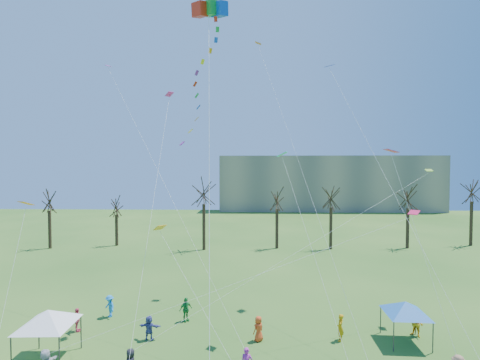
{
  "coord_description": "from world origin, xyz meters",
  "views": [
    {
      "loc": [
        0.02,
        -13.05,
        11.63
      ],
      "look_at": [
        -0.51,
        5.0,
        11.0
      ],
      "focal_mm": 25.0,
      "sensor_mm": 36.0,
      "label": 1
    }
  ],
  "objects_px": {
    "big_box_kite": "(206,82)",
    "canopy_tent_white": "(48,318)",
    "distant_building": "(327,183)",
    "canopy_tent_blue": "(406,308)"
  },
  "relations": [
    {
      "from": "big_box_kite",
      "to": "canopy_tent_white",
      "type": "height_order",
      "value": "big_box_kite"
    },
    {
      "from": "distant_building",
      "to": "canopy_tent_white",
      "type": "xyz_separation_m",
      "value": [
        -34.15,
        -75.58,
        -4.87
      ]
    },
    {
      "from": "big_box_kite",
      "to": "canopy_tent_blue",
      "type": "height_order",
      "value": "big_box_kite"
    },
    {
      "from": "big_box_kite",
      "to": "canopy_tent_white",
      "type": "relative_size",
      "value": 4.9
    },
    {
      "from": "big_box_kite",
      "to": "canopy_tent_white",
      "type": "bearing_deg",
      "value": 172.1
    },
    {
      "from": "distant_building",
      "to": "big_box_kite",
      "type": "xyz_separation_m",
      "value": [
        -24.32,
        -76.94,
        8.8
      ]
    },
    {
      "from": "big_box_kite",
      "to": "canopy_tent_blue",
      "type": "xyz_separation_m",
      "value": [
        12.74,
        4.12,
        -13.96
      ]
    },
    {
      "from": "distant_building",
      "to": "big_box_kite",
      "type": "distance_m",
      "value": 81.17
    },
    {
      "from": "distant_building",
      "to": "big_box_kite",
      "type": "height_order",
      "value": "big_box_kite"
    },
    {
      "from": "big_box_kite",
      "to": "canopy_tent_blue",
      "type": "bearing_deg",
      "value": 17.91
    }
  ]
}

